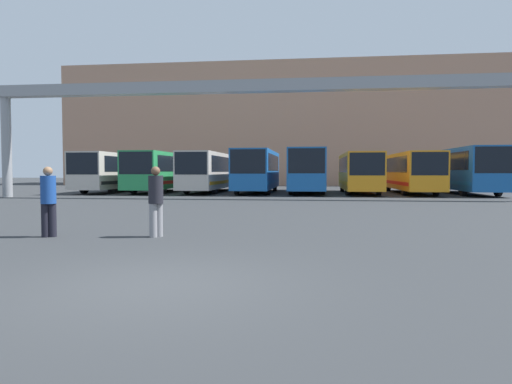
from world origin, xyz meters
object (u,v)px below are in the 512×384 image
at_px(bus_slot_6, 410,170).
at_px(bus_slot_7, 466,168).
at_px(bus_slot_0, 115,170).
at_px(bus_slot_3, 257,169).
at_px(bus_slot_4, 307,169).
at_px(pedestrian_near_center, 156,200).
at_px(bus_slot_5, 359,171).
at_px(bus_slot_2, 211,170).
at_px(bus_slot_1, 161,170).
at_px(pedestrian_mid_right, 48,200).

xyz_separation_m(bus_slot_6, bus_slot_7, (3.84, -0.54, 0.17)).
xyz_separation_m(bus_slot_0, bus_slot_3, (11.51, 0.02, 0.09)).
xyz_separation_m(bus_slot_0, bus_slot_4, (15.35, 0.32, 0.11)).
relative_size(bus_slot_0, bus_slot_7, 1.02).
xyz_separation_m(bus_slot_0, pedestrian_near_center, (11.78, -23.82, -0.80)).
relative_size(bus_slot_6, pedestrian_near_center, 6.46).
distance_m(bus_slot_0, bus_slot_3, 11.51).
height_order(bus_slot_5, bus_slot_6, bus_slot_6).
relative_size(bus_slot_4, bus_slot_5, 1.11).
bearing_deg(bus_slot_0, bus_slot_2, 5.99).
bearing_deg(bus_slot_5, bus_slot_2, 174.69).
xyz_separation_m(bus_slot_4, bus_slot_5, (3.84, -0.58, -0.16)).
bearing_deg(bus_slot_6, bus_slot_7, -8.02).
bearing_deg(bus_slot_6, pedestrian_near_center, -114.85).
relative_size(bus_slot_2, bus_slot_3, 1.15).
height_order(bus_slot_1, bus_slot_3, bus_slot_3).
distance_m(bus_slot_4, bus_slot_6, 7.68).
relative_size(bus_slot_4, pedestrian_near_center, 6.31).
height_order(bus_slot_2, bus_slot_7, bus_slot_7).
bearing_deg(bus_slot_1, bus_slot_4, 1.43).
height_order(bus_slot_4, bus_slot_5, bus_slot_4).
distance_m(bus_slot_0, bus_slot_6, 23.03).
distance_m(pedestrian_near_center, pedestrian_mid_right, 2.73).
relative_size(bus_slot_0, bus_slot_3, 1.00).
relative_size(bus_slot_6, pedestrian_mid_right, 6.48).
distance_m(bus_slot_3, bus_slot_4, 3.85).
relative_size(bus_slot_4, bus_slot_7, 1.08).
distance_m(bus_slot_0, bus_slot_1, 3.84).
relative_size(bus_slot_5, bus_slot_7, 0.97).
relative_size(bus_slot_5, pedestrian_near_center, 5.66).
bearing_deg(bus_slot_4, pedestrian_mid_right, -104.38).
xyz_separation_m(bus_slot_2, pedestrian_mid_right, (1.40, -24.96, -0.82)).
distance_m(bus_slot_1, pedestrian_mid_right, 24.76).
bearing_deg(bus_slot_7, bus_slot_3, 179.63).
xyz_separation_m(bus_slot_3, pedestrian_near_center, (0.27, -23.84, -0.89)).
height_order(bus_slot_2, bus_slot_3, bus_slot_3).
distance_m(bus_slot_1, bus_slot_5, 15.35).
bearing_deg(bus_slot_4, bus_slot_2, 176.37).
height_order(bus_slot_5, pedestrian_mid_right, bus_slot_5).
bearing_deg(bus_slot_4, bus_slot_3, -175.50).
distance_m(bus_slot_1, bus_slot_6, 19.19).
bearing_deg(pedestrian_near_center, bus_slot_7, 5.82).
distance_m(bus_slot_3, bus_slot_5, 7.68).
xyz_separation_m(bus_slot_1, bus_slot_4, (11.51, 0.29, 0.09)).
bearing_deg(bus_slot_3, bus_slot_2, 168.38).
bearing_deg(bus_slot_6, bus_slot_2, 178.70).
relative_size(bus_slot_5, pedestrian_mid_right, 5.68).
xyz_separation_m(bus_slot_0, bus_slot_1, (3.84, 0.03, 0.02)).
relative_size(pedestrian_near_center, pedestrian_mid_right, 1.00).
height_order(bus_slot_4, pedestrian_mid_right, bus_slot_4).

